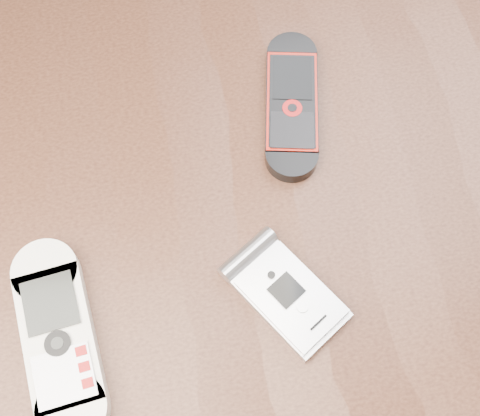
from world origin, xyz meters
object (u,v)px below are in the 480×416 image
object	(u,v)px
nokia_black_red	(292,104)
motorola_razr	(288,295)
table	(235,254)
nokia_white	(59,338)

from	to	relation	value
nokia_black_red	motorola_razr	size ratio (longest dim) A/B	1.46
table	nokia_white	bearing A→B (deg)	-151.15
nokia_black_red	motorola_razr	distance (m)	0.19
nokia_black_red	table	bearing A→B (deg)	-114.46
table	nokia_black_red	size ratio (longest dim) A/B	7.60
table	nokia_white	size ratio (longest dim) A/B	7.02
table	motorola_razr	bearing A→B (deg)	-69.75
table	nokia_white	distance (m)	0.21
nokia_white	table	bearing A→B (deg)	21.95
table	nokia_black_red	bearing A→B (deg)	53.82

